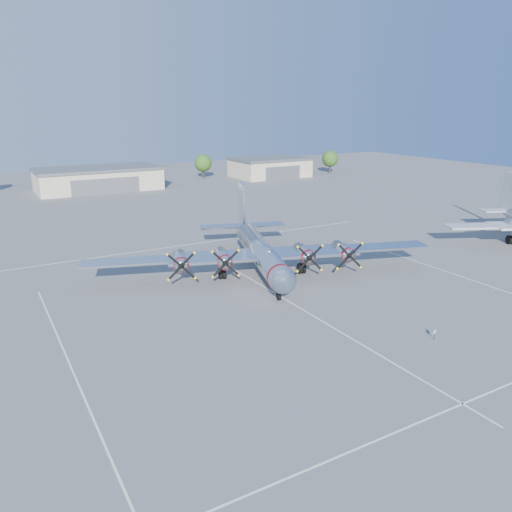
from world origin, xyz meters
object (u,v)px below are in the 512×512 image
main_bomber_b29 (259,271)px  info_placard (435,333)px  hangar_east (270,167)px  tree_east (203,163)px  hangar_center (98,179)px  tree_far_east (330,159)px

main_bomber_b29 → info_placard: size_ratio=45.16×
hangar_east → tree_east: 19.04m
hangar_east → tree_east: (-18.00, 6.04, 1.51)m
hangar_east → info_placard: 104.97m
hangar_center → info_placard: hangar_center is taller
hangar_east → main_bomber_b29: size_ratio=0.50×
hangar_center → tree_east: (30.00, 6.04, 1.51)m
tree_east → main_bomber_b29: 83.60m
info_placard → hangar_center: bearing=70.5°
hangar_east → tree_far_east: size_ratio=3.10×
main_bomber_b29 → hangar_center: bearing=109.9°
hangar_east → main_bomber_b29: (-45.70, -72.73, -2.71)m
hangar_center → info_placard: size_ratio=31.65×
hangar_center → tree_east: tree_east is taller
hangar_east → main_bomber_b29: hangar_east is taller
hangar_center → hangar_east: (48.00, 0.00, 0.00)m
tree_far_east → info_placard: (-61.94, -94.25, -3.59)m
tree_east → tree_far_east: (38.00, -8.00, 0.00)m
tree_east → tree_far_east: 38.83m
info_placard → tree_far_east: bearing=33.6°
tree_east → tree_far_east: bearing=-11.9°
hangar_center → main_bomber_b29: bearing=-88.2°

